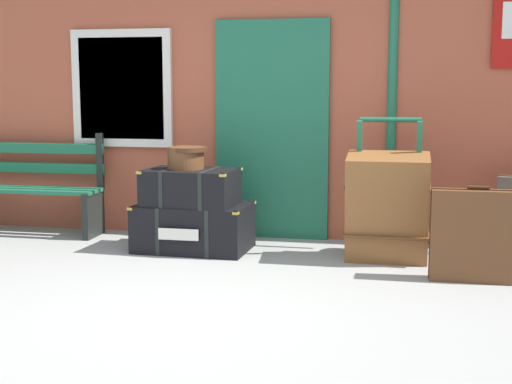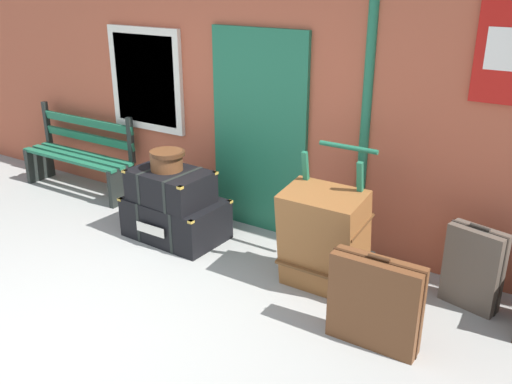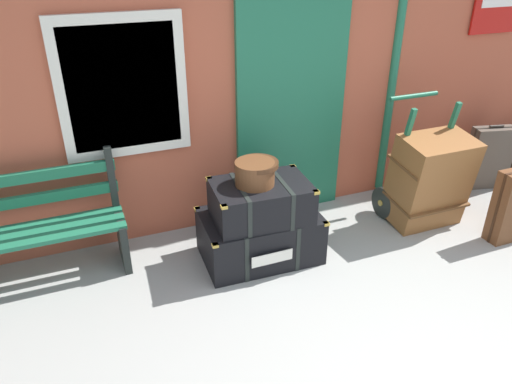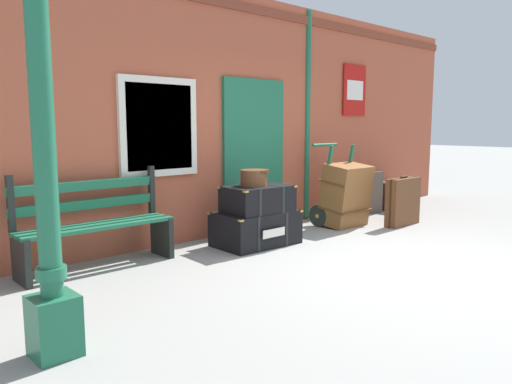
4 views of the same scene
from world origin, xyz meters
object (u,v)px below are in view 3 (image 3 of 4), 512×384
at_px(steamer_trunk_middle, 261,201).
at_px(large_brown_trunk, 429,180).
at_px(steamer_trunk_base, 260,236).
at_px(round_hatbox, 255,172).
at_px(porters_trolley, 415,190).
at_px(suitcase_olive, 489,157).
at_px(platform_bench, 21,233).

relative_size(steamer_trunk_middle, large_brown_trunk, 0.91).
height_order(steamer_trunk_base, round_hatbox, round_hatbox).
bearing_deg(porters_trolley, steamer_trunk_base, -176.40).
bearing_deg(steamer_trunk_base, round_hatbox, -154.51).
bearing_deg(steamer_trunk_middle, large_brown_trunk, -0.78).
xyz_separation_m(round_hatbox, porters_trolley, (1.78, 0.13, -0.58)).
height_order(steamer_trunk_middle, suitcase_olive, steamer_trunk_middle).
relative_size(large_brown_trunk, suitcase_olive, 1.26).
distance_m(platform_bench, round_hatbox, 1.93).
relative_size(platform_bench, large_brown_trunk, 1.72).
xyz_separation_m(platform_bench, large_brown_trunk, (3.61, -0.47, 0.02)).
relative_size(round_hatbox, suitcase_olive, 0.48).
relative_size(round_hatbox, porters_trolley, 0.30).
xyz_separation_m(platform_bench, round_hatbox, (1.84, -0.43, 0.41)).
xyz_separation_m(platform_bench, steamer_trunk_base, (1.89, -0.41, -0.23)).
relative_size(steamer_trunk_middle, porters_trolley, 0.70).
xyz_separation_m(platform_bench, porters_trolley, (3.61, -0.30, -0.17)).
bearing_deg(steamer_trunk_base, platform_bench, 167.80).
xyz_separation_m(large_brown_trunk, suitcase_olive, (1.16, 0.39, -0.11)).
distance_m(steamer_trunk_middle, porters_trolley, 1.77).
distance_m(porters_trolley, large_brown_trunk, 0.26).
bearing_deg(round_hatbox, large_brown_trunk, -1.28).
bearing_deg(suitcase_olive, platform_bench, 179.02).
distance_m(platform_bench, porters_trolley, 3.63).
relative_size(platform_bench, steamer_trunk_base, 1.55).
height_order(round_hatbox, porters_trolley, porters_trolley).
bearing_deg(porters_trolley, large_brown_trunk, -90.00).
bearing_deg(platform_bench, steamer_trunk_base, -12.20).
relative_size(porters_trolley, suitcase_olive, 1.63).
xyz_separation_m(steamer_trunk_middle, round_hatbox, (-0.04, 0.02, 0.27)).
bearing_deg(large_brown_trunk, steamer_trunk_middle, 179.22).
height_order(porters_trolley, suitcase_olive, porters_trolley).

